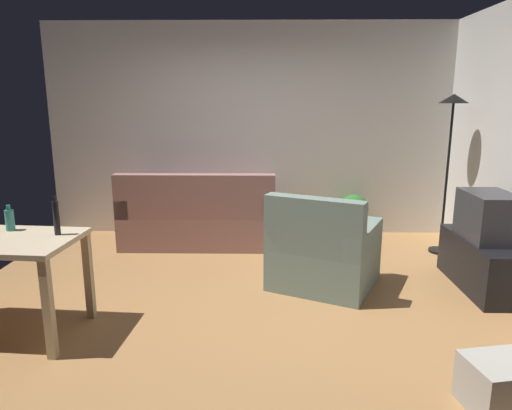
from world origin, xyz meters
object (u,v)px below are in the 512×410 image
tv (489,216)px  storage_box (508,384)px  tv_stand (483,264)px  bottle_dark (56,217)px  torchiere_lamp (451,131)px  armchair (323,254)px  bottle_tall (10,220)px  couch (199,220)px  potted_plant (354,213)px

tv → storage_box: bearing=159.6°
tv_stand → bottle_dark: 3.78m
tv_stand → torchiere_lamp: 1.58m
tv_stand → tv: size_ratio=1.83×
armchair → bottle_tall: 2.69m
couch → bottle_dark: bottle_dark is taller
storage_box → bottle_dark: bottle_dark is taller
armchair → torchiere_lamp: bearing=-119.9°
tv → potted_plant: 1.90m
couch → storage_box: 3.80m
tv → bottle_tall: size_ratio=2.97×
potted_plant → armchair: (-0.59, -1.60, -0.01)m
couch → bottle_tall: bottle_tall is taller
armchair → bottle_dark: (-2.11, -0.86, 0.57)m
tv_stand → armchair: size_ratio=0.94×
couch → tv: bearing=155.6°
bottle_dark → tv: bearing=13.2°
storage_box → potted_plant: bearing=94.3°
couch → potted_plant: couch is taller
armchair → storage_box: bearing=140.9°
tv_stand → armchair: 1.52m
tv_stand → tv: tv is taller
bottle_tall → bottle_dark: bearing=-15.0°
tv → potted_plant: size_ratio=1.05×
couch → tv: 3.18m
potted_plant → storage_box: potted_plant is taller
tv_stand → bottle_dark: bearing=103.2°
couch → storage_box: couch is taller
couch → bottle_dark: bearing=70.6°
tv_stand → couch: bearing=65.5°
tv_stand → bottle_tall: size_ratio=5.45×
armchair → bottle_dark: bearing=47.8°
couch → potted_plant: 1.97m
tv_stand → storage_box: 1.90m
potted_plant → armchair: 1.71m
tv → storage_box: (-0.66, -1.78, -0.55)m
tv_stand → armchair: armchair is taller
tv_stand → potted_plant: potted_plant is taller
couch → bottle_dark: 2.36m
potted_plant → storage_box: size_ratio=1.19×
couch → torchiere_lamp: (2.87, -0.25, 1.11)m
tv_stand → potted_plant: (-0.92, 1.62, 0.09)m
tv_stand → storage_box: bearing=159.7°
tv → storage_box: 1.98m
tv_stand → bottle_tall: 4.15m
tv → torchiere_lamp: bearing=0.2°
bottle_tall → bottle_dark: (0.42, -0.11, 0.05)m
tv_stand → tv: 0.46m
couch → bottle_dark: size_ratio=6.18×
torchiere_lamp → potted_plant: torchiere_lamp is taller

